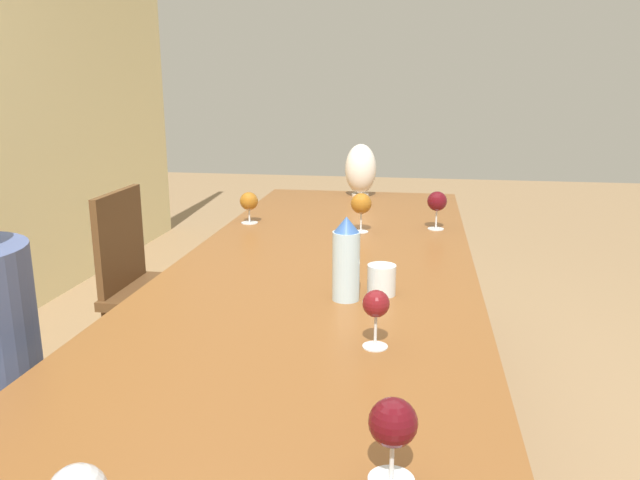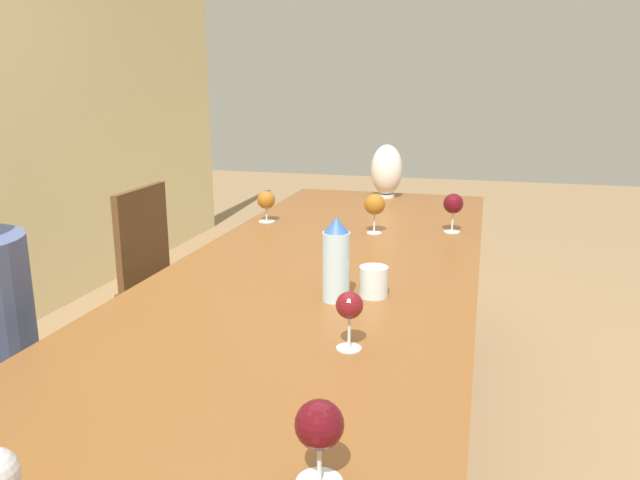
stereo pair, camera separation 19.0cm
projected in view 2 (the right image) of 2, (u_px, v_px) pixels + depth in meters
The scene contains 10 objects.
dining_table at pixel (315, 295), 1.92m from camera, with size 3.06×0.97×0.75m.
water_bottle at pixel (336, 260), 1.68m from camera, with size 0.08×0.08×0.23m.
water_tumbler at pixel (374, 282), 1.73m from camera, with size 0.08×0.08×0.09m.
vase at pixel (386, 170), 3.18m from camera, with size 0.16×0.16×0.27m.
wine_glass_0 at pixel (266, 201), 2.63m from camera, with size 0.08×0.08×0.13m.
wine_glass_1 at pixel (453, 204), 2.44m from camera, with size 0.08×0.08×0.15m.
wine_glass_2 at pixel (349, 307), 1.37m from camera, with size 0.06×0.06×0.13m.
wine_glass_3 at pixel (375, 205), 2.42m from camera, with size 0.08×0.08×0.16m.
wine_glass_6 at pixel (319, 427), 0.91m from camera, with size 0.07×0.07×0.13m.
chair_far at pixel (172, 278), 2.76m from camera, with size 0.44×0.44×0.88m.
Camera 2 is at (-1.76, -0.48, 1.33)m, focal length 35.00 mm.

